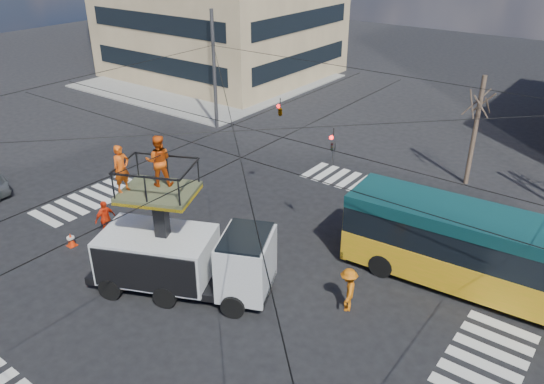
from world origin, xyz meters
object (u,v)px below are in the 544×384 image
at_px(utility_truck, 184,245).
at_px(traffic_cone, 71,240).
at_px(flagger, 348,290).
at_px(worker_ground, 105,219).
at_px(city_bus, 500,257).

bearing_deg(utility_truck, traffic_cone, 163.35).
relative_size(utility_truck, traffic_cone, 11.54).
height_order(utility_truck, traffic_cone, utility_truck).
relative_size(traffic_cone, flagger, 0.37).
xyz_separation_m(utility_truck, traffic_cone, (-6.33, -0.83, -1.71)).
relative_size(worker_ground, flagger, 1.02).
height_order(traffic_cone, flagger, flagger).
distance_m(utility_truck, city_bus, 11.76).
height_order(utility_truck, worker_ground, utility_truck).
bearing_deg(worker_ground, flagger, -79.08).
xyz_separation_m(city_bus, worker_ground, (-15.38, -6.09, -0.84)).
distance_m(utility_truck, traffic_cone, 6.61).
bearing_deg(worker_ground, city_bus, -67.43).
xyz_separation_m(city_bus, flagger, (-4.05, -4.10, -0.86)).
relative_size(city_bus, traffic_cone, 18.79).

